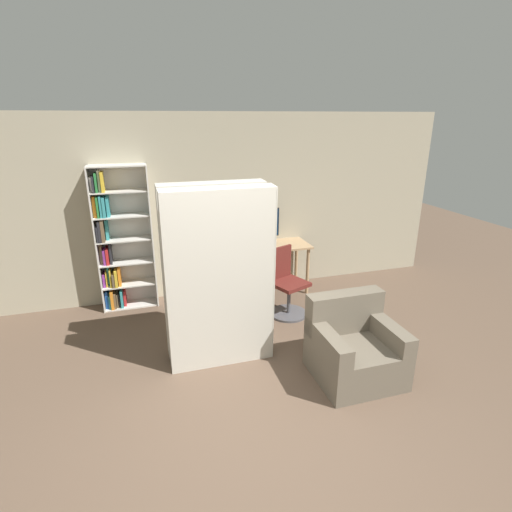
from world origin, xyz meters
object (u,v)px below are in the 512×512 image
Objects in this scene: bookshelf at (118,242)px; mattress_far at (215,270)px; monitor at (261,225)px; armchair at (354,348)px; mattress_near at (221,281)px; office_chair at (286,288)px.

bookshelf reaches higher than mattress_far.
monitor is 0.29× the size of bookshelf.
armchair is (0.27, -2.44, -0.74)m from monitor.
mattress_near reaches higher than mattress_far.
office_chair is at bearing -23.07° from bookshelf.
office_chair is at bearing 96.70° from armchair.
monitor is 0.30× the size of mattress_far.
bookshelf is at bearing 179.77° from monitor.
office_chair is at bearing 28.15° from mattress_far.
bookshelf is 1.02× the size of mattress_near.
mattress_far reaches higher than armchair.
armchair is at bearing -83.30° from office_chair.
armchair is (1.28, -0.93, -0.67)m from mattress_far.
mattress_far is at bearing 143.96° from armchair.
monitor is 2.10m from mattress_near.
mattress_near reaches higher than armchair.
bookshelf is at bearing 133.91° from armchair.
monitor is at bearing 61.02° from mattress_near.
office_chair is 0.47× the size of mattress_near.
monitor reaches higher than armchair.
bookshelf is 2.39× the size of armchair.
office_chair is at bearing -84.59° from monitor.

